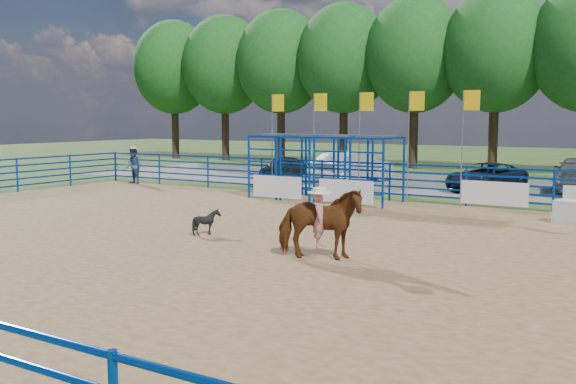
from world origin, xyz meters
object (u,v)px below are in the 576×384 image
object	(u,v)px
calf	(207,222)
horse_and_rider	(320,221)
spectator_cowboy	(134,165)
car_a	(283,168)
car_c	(486,177)
car_b	(352,167)

from	to	relation	value
calf	horse_and_rider	bearing A→B (deg)	-117.09
calf	spectator_cowboy	size ratio (longest dim) A/B	0.39
calf	car_a	bearing A→B (deg)	12.17
spectator_cowboy	car_a	bearing A→B (deg)	50.44
car_c	horse_and_rider	bearing A→B (deg)	-73.00
spectator_cowboy	car_c	size ratio (longest dim) A/B	0.41
calf	car_a	world-z (taller)	car_a
car_a	car_c	size ratio (longest dim) A/B	0.82
car_a	calf	bearing A→B (deg)	-74.11
car_a	car_b	world-z (taller)	car_b
calf	spectator_cowboy	distance (m)	14.59
spectator_cowboy	calf	bearing A→B (deg)	-37.43
calf	car_c	world-z (taller)	car_c
horse_and_rider	calf	size ratio (longest dim) A/B	3.20
car_b	car_c	world-z (taller)	car_b
spectator_cowboy	car_c	bearing A→B (deg)	22.00
calf	car_b	xyz separation A→B (m)	(-2.81, 15.05, 0.42)
car_a	car_b	bearing A→B (deg)	-4.22
horse_and_rider	car_b	world-z (taller)	horse_and_rider
horse_and_rider	car_a	size ratio (longest dim) A/B	0.63
spectator_cowboy	car_a	distance (m)	7.66
calf	car_a	xyz separation A→B (m)	(-6.70, 14.76, 0.25)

